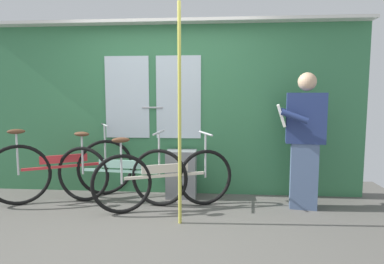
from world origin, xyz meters
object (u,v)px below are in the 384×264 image
(passenger_reading_newspaper, at_px, (304,138))
(handrail_pole, at_px, (180,116))
(bicycle_leaning_behind, at_px, (120,174))
(bicycle_near_door, at_px, (164,179))
(bicycle_by_pole, at_px, (64,169))
(trash_bin_by_wall, at_px, (181,174))

(passenger_reading_newspaper, bearing_deg, handrail_pole, 31.78)
(bicycle_leaning_behind, xyz_separation_m, passenger_reading_newspaper, (2.22, 0.02, 0.47))
(bicycle_near_door, xyz_separation_m, handrail_pole, (0.23, -0.42, 0.77))
(passenger_reading_newspaper, bearing_deg, bicycle_by_pole, 7.17)
(bicycle_leaning_behind, height_order, trash_bin_by_wall, bicycle_leaning_behind)
(bicycle_near_door, bearing_deg, bicycle_leaning_behind, 142.50)
(bicycle_near_door, height_order, passenger_reading_newspaper, passenger_reading_newspaper)
(bicycle_leaning_behind, relative_size, handrail_pole, 0.75)
(bicycle_by_pole, bearing_deg, handrail_pole, -52.57)
(bicycle_leaning_behind, xyz_separation_m, trash_bin_by_wall, (0.73, 0.33, -0.06))
(trash_bin_by_wall, relative_size, handrail_pole, 0.28)
(bicycle_near_door, relative_size, passenger_reading_newspaper, 0.99)
(bicycle_near_door, xyz_separation_m, bicycle_leaning_behind, (-0.59, 0.16, 0.01))
(bicycle_by_pole, xyz_separation_m, trash_bin_by_wall, (1.49, 0.24, -0.09))
(bicycle_leaning_behind, height_order, bicycle_by_pole, bicycle_by_pole)
(bicycle_near_door, distance_m, passenger_reading_newspaper, 1.71)
(bicycle_by_pole, xyz_separation_m, passenger_reading_newspaper, (2.98, -0.07, 0.45))
(bicycle_near_door, xyz_separation_m, passenger_reading_newspaper, (1.63, 0.18, 0.48))
(bicycle_by_pole, relative_size, handrail_pole, 0.70)
(bicycle_near_door, distance_m, bicycle_leaning_behind, 0.61)
(trash_bin_by_wall, bearing_deg, bicycle_near_door, -106.46)
(bicycle_leaning_behind, distance_m, bicycle_by_pole, 0.77)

